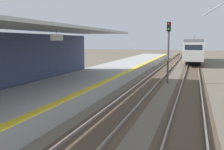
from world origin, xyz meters
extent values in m
cube|color=#A8A8A3|center=(-2.50, 16.00, 0.45)|extent=(5.00, 80.00, 0.90)
cube|color=yellow|center=(-0.25, 16.00, 0.90)|extent=(0.50, 80.00, 0.01)
cube|color=silver|center=(-2.60, 11.37, 4.35)|extent=(4.40, 24.00, 0.16)
cube|color=white|center=(-2.20, 13.37, 3.82)|extent=(0.08, 1.40, 0.36)
cylinder|color=#333333|center=(-2.20, 13.37, 4.14)|extent=(0.03, 0.03, 0.27)
cube|color=#4C3D2D|center=(1.90, 20.00, 0.00)|extent=(2.34, 120.00, 0.01)
cube|color=slate|center=(1.18, 20.00, 0.08)|extent=(0.08, 120.00, 0.15)
cube|color=slate|center=(2.62, 20.00, 0.08)|extent=(0.08, 120.00, 0.15)
cube|color=#4C3D2D|center=(5.30, 20.00, 0.00)|extent=(2.34, 120.00, 0.01)
cube|color=slate|center=(4.58, 20.00, 0.08)|extent=(0.08, 120.00, 0.15)
cube|color=slate|center=(6.02, 20.00, 0.08)|extent=(0.08, 120.00, 0.15)
cube|color=silver|center=(5.30, 46.90, 2.07)|extent=(2.90, 18.00, 2.70)
cube|color=slate|center=(5.30, 46.90, 3.64)|extent=(2.67, 18.00, 0.44)
cube|color=black|center=(5.30, 37.88, 2.48)|extent=(2.32, 0.06, 1.21)
cube|color=silver|center=(5.30, 37.10, 1.60)|extent=(2.78, 1.60, 1.49)
cube|color=black|center=(6.76, 46.90, 2.48)|extent=(0.04, 15.84, 0.86)
cylinder|color=#333333|center=(5.30, 50.50, 4.31)|extent=(0.06, 0.06, 0.90)
cube|color=black|center=(5.30, 41.05, 0.36)|extent=(2.17, 2.20, 0.72)
cube|color=black|center=(5.30, 52.75, 0.36)|extent=(2.17, 2.20, 0.72)
cylinder|color=#4C4C4C|center=(3.34, 22.37, 2.20)|extent=(0.16, 0.16, 4.40)
cube|color=black|center=(3.34, 22.37, 4.80)|extent=(0.32, 0.24, 0.80)
sphere|color=red|center=(3.34, 22.23, 5.02)|extent=(0.16, 0.16, 0.16)
sphere|color=green|center=(3.34, 22.23, 4.58)|extent=(0.16, 0.16, 0.16)
cylinder|color=#9EA3A8|center=(7.17, 19.01, 6.10)|extent=(2.47, 0.07, 1.60)
camera|label=1|loc=(5.49, -0.50, 3.61)|focal=42.42mm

